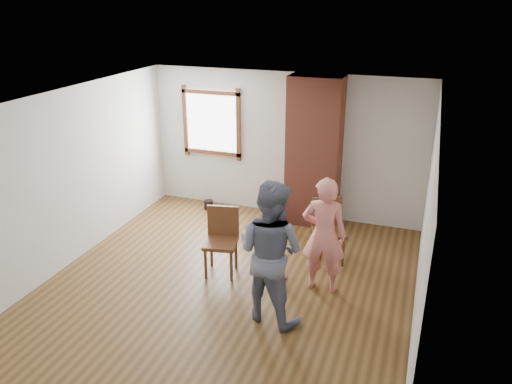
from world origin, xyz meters
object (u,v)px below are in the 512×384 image
at_px(stoneware_crock, 274,219).
at_px(man, 270,252).
at_px(dining_chair_left, 222,237).
at_px(person_pink, 324,235).
at_px(side_table, 278,253).
at_px(dining_chair_right, 328,226).

distance_m(stoneware_crock, man, 2.59).
bearing_deg(stoneware_crock, dining_chair_left, -100.97).
xyz_separation_m(man, person_pink, (0.48, 0.84, -0.10)).
xyz_separation_m(side_table, man, (0.17, -0.91, 0.52)).
bearing_deg(person_pink, stoneware_crock, -56.96).
xyz_separation_m(stoneware_crock, side_table, (0.53, -1.49, 0.19)).
xyz_separation_m(dining_chair_right, man, (-0.37, -1.71, 0.38)).
xyz_separation_m(side_table, person_pink, (0.66, -0.06, 0.42)).
height_order(stoneware_crock, dining_chair_right, dining_chair_right).
distance_m(stoneware_crock, dining_chair_right, 1.32).
bearing_deg(side_table, man, -79.14).
xyz_separation_m(dining_chair_left, side_table, (0.83, 0.07, -0.15)).
relative_size(side_table, man, 0.33).
bearing_deg(person_pink, side_table, -9.83).
relative_size(stoneware_crock, side_table, 0.69).
height_order(man, person_pink, man).
bearing_deg(side_table, person_pink, -5.48).
distance_m(dining_chair_left, dining_chair_right, 1.63).
distance_m(dining_chair_right, person_pink, 0.91).
xyz_separation_m(dining_chair_left, dining_chair_right, (1.38, 0.87, -0.01)).
height_order(side_table, person_pink, person_pink).
bearing_deg(man, stoneware_crock, -58.76).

